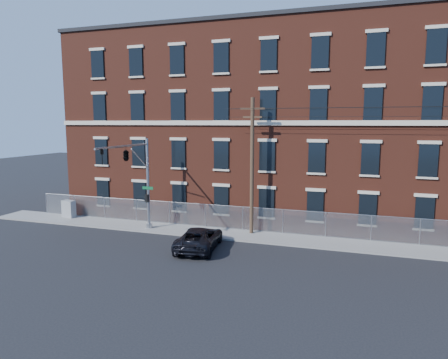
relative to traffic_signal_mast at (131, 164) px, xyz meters
The scene contains 8 objects.
ground 8.35m from the traffic_signal_mast, 19.98° to the right, with size 140.00×140.00×0.00m, color black.
sidewalk 18.98m from the traffic_signal_mast, ahead, with size 65.00×3.00×0.12m, color gray.
mill_building 21.67m from the traffic_signal_mast, 33.14° to the left, with size 55.30×14.32×16.30m.
chain_link_fence 18.97m from the traffic_signal_mast, 12.89° to the left, with size 59.06×0.06×1.85m.
traffic_signal_mast is the anchor object (origin of this frame).
utility_pole_near 8.70m from the traffic_signal_mast, 23.14° to the left, with size 1.80×0.28×10.00m.
pickup_truck 7.33m from the traffic_signal_mast, 10.35° to the right, with size 2.41×5.23×1.45m, color black.
utility_cabinet 10.17m from the traffic_signal_mast, 158.13° to the left, with size 1.18×0.59×1.47m, color gray.
Camera 1 is at (9.22, -22.92, 8.33)m, focal length 32.30 mm.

